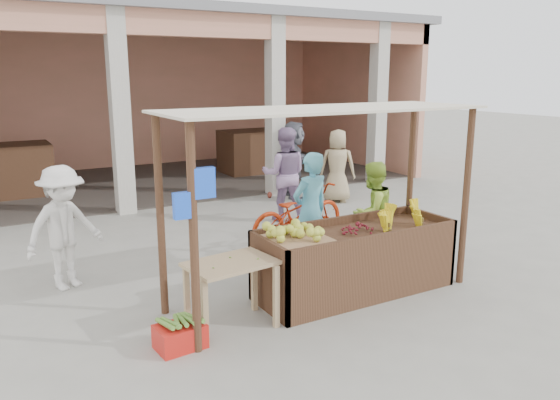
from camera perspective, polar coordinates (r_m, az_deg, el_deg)
ground at (r=7.02m, az=4.45°, el=-10.29°), size 60.00×60.00×0.00m
market_building at (r=14.70m, az=-15.62°, el=12.33°), size 14.40×6.40×4.20m
fruit_stall at (r=7.15m, az=7.84°, el=-6.49°), size 2.60×0.95×0.80m
stall_awning at (r=6.53m, az=4.35°, el=6.00°), size 4.09×1.35×2.39m
banana_heap at (r=7.49m, az=12.62°, el=-1.85°), size 0.97×0.53×0.18m
melon_tray at (r=6.53m, az=1.53°, el=-3.70°), size 0.77×0.67×0.20m
berry_heap at (r=7.02m, az=8.14°, el=-2.78°), size 0.48×0.39×0.15m
side_table at (r=6.09m, az=-5.15°, el=-7.65°), size 1.02×0.74×0.77m
papaya_pile at (r=6.01m, az=-5.20°, el=-5.55°), size 0.69×0.39×0.20m
red_crate at (r=5.90m, az=-10.39°, el=-13.85°), size 0.52×0.39×0.25m
plantain_bundle at (r=5.83m, az=-10.46°, el=-12.37°), size 0.41×0.29×0.08m
produce_sacks at (r=12.49m, az=0.06°, el=1.61°), size 0.96×0.72×0.58m
vendor_blue at (r=7.80m, az=3.20°, el=-0.78°), size 0.75×0.60×1.82m
vendor_green at (r=8.17m, az=9.60°, el=-1.06°), size 0.85×0.59×1.61m
motorcycle at (r=9.04m, az=1.88°, el=-1.35°), size 1.02×2.10×1.05m
shopper_a at (r=7.61m, az=-21.71°, el=-2.26°), size 1.27×0.95×1.77m
shopper_c at (r=12.01m, az=6.03°, el=3.97°), size 1.01×0.98×1.77m
shopper_d at (r=12.39m, az=1.45°, el=4.45°), size 1.23×1.83×1.83m
shopper_f at (r=10.42m, az=0.48°, el=3.16°), size 1.10×0.94×1.96m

